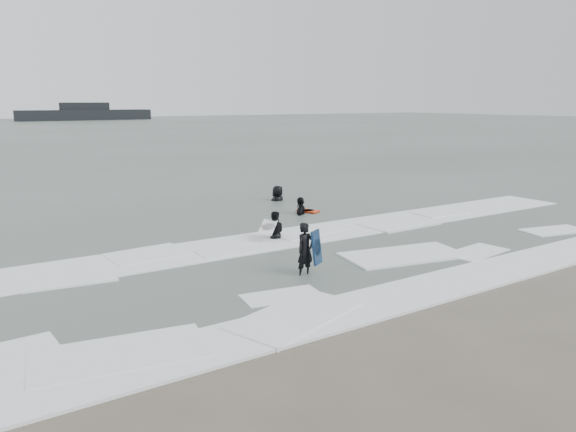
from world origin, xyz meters
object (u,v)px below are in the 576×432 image
surfer_right_far (278,202)px  vessel_horizon (85,114)px  surfer_centre (305,277)px  surfer_wading (274,240)px  surfer_right_near (301,215)px

surfer_right_far → vessel_horizon: (20.39, 124.38, 1.61)m
surfer_centre → surfer_wading: 4.42m
surfer_wading → surfer_right_near: size_ratio=0.81×
surfer_centre → vessel_horizon: 137.50m
surfer_centre → vessel_horizon: vessel_horizon is taller
surfer_right_far → surfer_wading: bearing=35.8°
surfer_right_near → vessel_horizon: (21.30, 127.72, 1.61)m
surfer_centre → surfer_right_near: bearing=48.3°
surfer_right_near → surfer_right_far: 3.47m
surfer_right_near → surfer_right_far: bearing=-150.3°
surfer_centre → surfer_right_near: (4.77, 7.27, 0.00)m
surfer_centre → surfer_right_far: surfer_right_far is taller
surfer_right_near → surfer_right_far: size_ratio=1.00×
vessel_horizon → surfer_wading: bearing=-100.6°
surfer_right_near → surfer_wading: bearing=-1.3°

